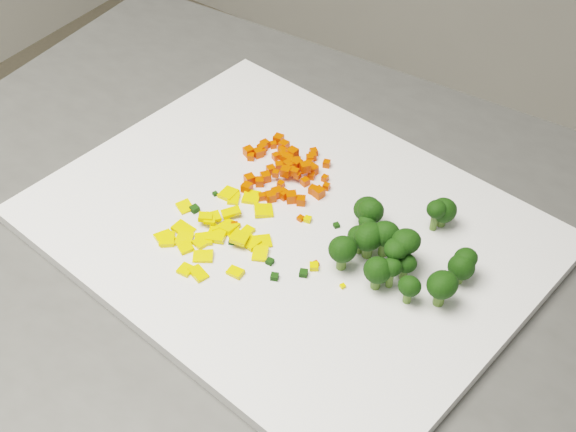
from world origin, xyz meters
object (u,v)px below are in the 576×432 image
Objects in this scene: carrot_pile at (287,161)px; pepper_pile at (224,228)px; cutting_board at (288,228)px; broccoli_pile at (404,236)px.

pepper_pile is at bearing -88.49° from carrot_pile.
carrot_pile is at bearing 125.65° from cutting_board.
broccoli_pile reaches higher than cutting_board.
cutting_board is 4.50× the size of carrot_pile.
cutting_board is at bearing -168.19° from broccoli_pile.
broccoli_pile is at bearing 24.64° from pepper_pile.
pepper_pile is at bearing -155.36° from broccoli_pile.
cutting_board is 0.07m from pepper_pile.
carrot_pile reaches higher than cutting_board.
carrot_pile reaches higher than pepper_pile.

